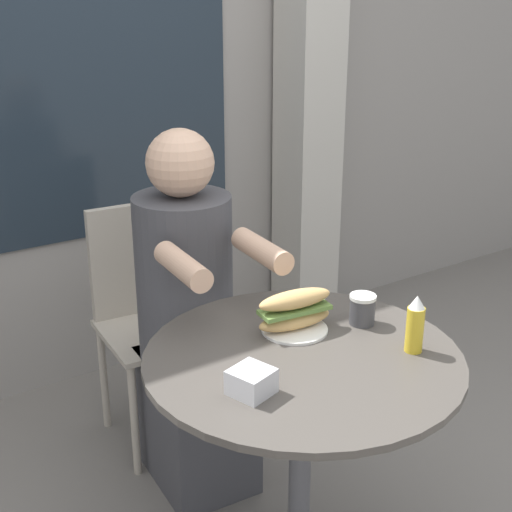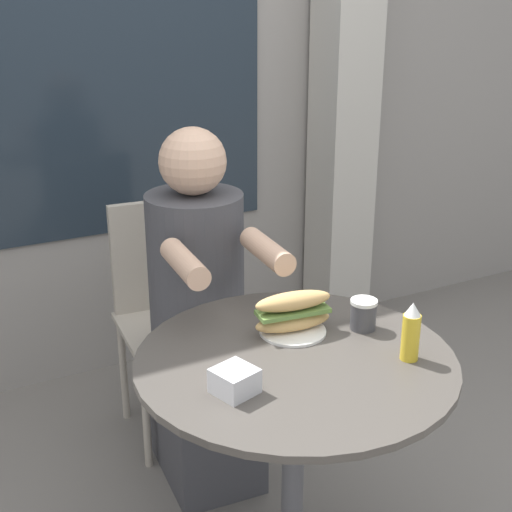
# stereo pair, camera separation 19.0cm
# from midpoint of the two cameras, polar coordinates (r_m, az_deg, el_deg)

# --- Properties ---
(storefront_wall) EXTENTS (8.00, 0.09, 2.80)m
(storefront_wall) POSITION_cam_midpoint_polar(r_m,az_deg,el_deg) (2.94, -9.99, 16.63)
(storefront_wall) COLOR gray
(storefront_wall) RESTS_ON ground_plane
(lattice_pillar) EXTENTS (0.23, 0.23, 2.40)m
(lattice_pillar) POSITION_cam_midpoint_polar(r_m,az_deg,el_deg) (3.26, 8.85, 13.56)
(lattice_pillar) COLOR #B2ADA3
(lattice_pillar) RESTS_ON ground_plane
(cafe_table) EXTENTS (0.82, 0.82, 0.72)m
(cafe_table) POSITION_cam_midpoint_polar(r_m,az_deg,el_deg) (1.92, 5.97, -12.97)
(cafe_table) COLOR #47423D
(cafe_table) RESTS_ON ground_plane
(diner_chair) EXTENTS (0.41, 0.41, 0.87)m
(diner_chair) POSITION_cam_midpoint_polar(r_m,az_deg,el_deg) (2.65, -5.14, -3.32)
(diner_chair) COLOR #ADA393
(diner_chair) RESTS_ON ground_plane
(seated_diner) EXTENTS (0.35, 0.57, 1.20)m
(seated_diner) POSITION_cam_midpoint_polar(r_m,az_deg,el_deg) (2.35, -2.10, -6.14)
(seated_diner) COLOR #424247
(seated_diner) RESTS_ON ground_plane
(sandwich_on_plate) EXTENTS (0.22, 0.18, 0.12)m
(sandwich_on_plate) POSITION_cam_midpoint_polar(r_m,az_deg,el_deg) (1.92, 5.83, -4.72)
(sandwich_on_plate) COLOR white
(sandwich_on_plate) RESTS_ON cafe_table
(drink_cup) EXTENTS (0.07, 0.07, 0.09)m
(drink_cup) POSITION_cam_midpoint_polar(r_m,az_deg,el_deg) (1.97, 11.34, -4.65)
(drink_cup) COLOR #424247
(drink_cup) RESTS_ON cafe_table
(napkin_box) EXTENTS (0.11, 0.11, 0.06)m
(napkin_box) POSITION_cam_midpoint_polar(r_m,az_deg,el_deg) (1.65, 1.62, -10.05)
(napkin_box) COLOR silver
(napkin_box) RESTS_ON cafe_table
(condiment_bottle) EXTENTS (0.05, 0.05, 0.15)m
(condiment_bottle) POSITION_cam_midpoint_polar(r_m,az_deg,el_deg) (1.83, 15.24, -5.97)
(condiment_bottle) COLOR gold
(condiment_bottle) RESTS_ON cafe_table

